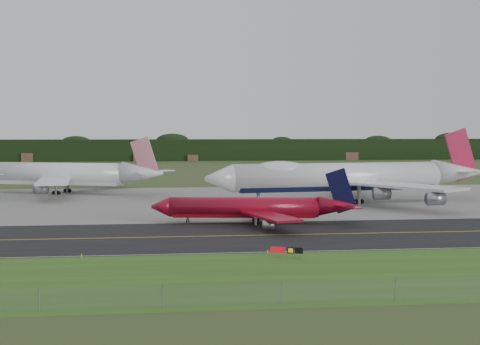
% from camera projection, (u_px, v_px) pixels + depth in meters
% --- Properties ---
extents(ground, '(600.00, 600.00, 0.00)m').
position_uv_depth(ground, '(266.00, 231.00, 116.22)').
color(ground, '#354821').
rests_on(ground, ground).
extents(grass_verge, '(400.00, 30.00, 0.01)m').
position_uv_depth(grass_verge, '(311.00, 275.00, 81.53)').
color(grass_verge, '#315719').
rests_on(grass_verge, ground).
extents(taxiway, '(400.00, 32.00, 0.02)m').
position_uv_depth(taxiway, '(270.00, 235.00, 112.25)').
color(taxiway, black).
rests_on(taxiway, ground).
extents(apron, '(400.00, 78.00, 0.01)m').
position_uv_depth(apron, '(235.00, 201.00, 166.76)').
color(apron, gray).
rests_on(apron, ground).
extents(taxiway_centreline, '(400.00, 0.40, 0.00)m').
position_uv_depth(taxiway_centreline, '(270.00, 235.00, 112.25)').
color(taxiway_centreline, yellow).
rests_on(taxiway_centreline, taxiway).
extents(taxiway_edge_line, '(400.00, 0.25, 0.00)m').
position_uv_depth(taxiway_edge_line, '(287.00, 252.00, 96.89)').
color(taxiway_edge_line, silver).
rests_on(taxiway_edge_line, taxiway).
extents(perimeter_fence, '(320.00, 0.10, 320.00)m').
position_uv_depth(perimeter_fence, '(339.00, 292.00, 68.57)').
color(perimeter_fence, slate).
rests_on(perimeter_fence, ground).
extents(horizon_treeline, '(700.00, 25.00, 12.00)m').
position_uv_depth(horizon_treeline, '(193.00, 151.00, 387.20)').
color(horizon_treeline, black).
rests_on(horizon_treeline, ground).
extents(jet_ba_747, '(72.36, 59.49, 18.19)m').
position_uv_depth(jet_ba_747, '(347.00, 177.00, 161.78)').
color(jet_ba_747, silver).
rests_on(jet_ba_747, ground).
extents(jet_red_737, '(39.12, 31.60, 10.57)m').
position_uv_depth(jet_red_737, '(255.00, 208.00, 126.03)').
color(jet_red_737, maroon).
rests_on(jet_red_737, ground).
extents(jet_star_tail, '(58.59, 47.65, 15.87)m').
position_uv_depth(jet_star_tail, '(61.00, 175.00, 184.64)').
color(jet_star_tail, white).
rests_on(jet_star_tail, ground).
extents(taxiway_sign, '(4.37, 1.44, 1.50)m').
position_uv_depth(taxiway_sign, '(287.00, 250.00, 92.23)').
color(taxiway_sign, slate).
rests_on(taxiway_sign, ground).
extents(edge_marker_left, '(0.16, 0.16, 0.50)m').
position_uv_depth(edge_marker_left, '(81.00, 256.00, 92.49)').
color(edge_marker_left, yellow).
rests_on(edge_marker_left, ground).
extents(edge_marker_center, '(0.16, 0.16, 0.50)m').
position_uv_depth(edge_marker_center, '(267.00, 252.00, 95.52)').
color(edge_marker_center, yellow).
rests_on(edge_marker_center, ground).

